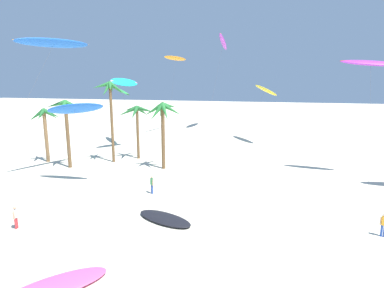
# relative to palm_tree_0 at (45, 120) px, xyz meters

# --- Properties ---
(palm_tree_0) EXTENTS (3.98, 4.06, 6.76)m
(palm_tree_0) POSITION_rel_palm_tree_0_xyz_m (0.00, 0.00, 0.00)
(palm_tree_0) COLOR olive
(palm_tree_0) RESTS_ON ground
(palm_tree_1) EXTENTS (3.75, 3.88, 7.95)m
(palm_tree_1) POSITION_rel_palm_tree_0_xyz_m (4.31, -1.70, 1.01)
(palm_tree_1) COLOR brown
(palm_tree_1) RESTS_ON ground
(palm_tree_2) EXTENTS (3.88, 3.83, 10.02)m
(palm_tree_2) POSITION_rel_palm_tree_0_xyz_m (8.05, 1.92, 3.14)
(palm_tree_2) COLOR brown
(palm_tree_2) RESTS_ON ground
(palm_tree_3) EXTENTS (4.97, 4.82, 6.95)m
(palm_tree_3) POSITION_rel_palm_tree_0_xyz_m (10.28, 4.39, 0.47)
(palm_tree_3) COLOR brown
(palm_tree_3) RESTS_ON ground
(palm_tree_4) EXTENTS (4.53, 4.19, 7.71)m
(palm_tree_4) POSITION_rel_palm_tree_0_xyz_m (15.22, 0.61, 0.85)
(palm_tree_4) COLOR brown
(palm_tree_4) RESTS_ON ground
(flying_kite_0) EXTENTS (6.05, 6.51, 9.05)m
(flying_kite_0) POSITION_rel_palm_tree_0_xyz_m (4.13, 13.21, 3.08)
(flying_kite_0) COLOR green
(flying_kite_0) RESTS_ON ground
(flying_kite_1) EXTENTS (4.30, 12.63, 14.42)m
(flying_kite_1) POSITION_rel_palm_tree_0_xyz_m (5.65, -4.56, 8.49)
(flying_kite_1) COLOR blue
(flying_kite_1) RESTS_ON ground
(flying_kite_2) EXTENTS (5.79, 7.94, 12.42)m
(flying_kite_2) POSITION_rel_palm_tree_0_xyz_m (36.53, 2.78, 6.52)
(flying_kite_2) COLOR purple
(flying_kite_2) RESTS_ON ground
(flying_kite_3) EXTENTS (6.09, 2.95, 8.40)m
(flying_kite_3) POSITION_rel_palm_tree_0_xyz_m (9.03, -6.83, 2.21)
(flying_kite_3) COLOR blue
(flying_kite_3) RESTS_ON ground
(flying_kite_4) EXTENTS (2.25, 9.04, 14.60)m
(flying_kite_4) POSITION_rel_palm_tree_0_xyz_m (9.16, 25.38, 8.87)
(flying_kite_4) COLOR orange
(flying_kite_4) RESTS_ON ground
(flying_kite_5) EXTENTS (5.25, 12.03, 10.67)m
(flying_kite_5) POSITION_rel_palm_tree_0_xyz_m (6.56, 8.89, 4.57)
(flying_kite_5) COLOR #19B2B7
(flying_kite_5) RESTS_ON ground
(flying_kite_7) EXTENTS (2.50, 13.47, 19.40)m
(flying_kite_7) POSITION_rel_palm_tree_0_xyz_m (16.88, 32.81, 12.40)
(flying_kite_7) COLOR purple
(flying_kite_7) RESTS_ON ground
(flying_kite_8) EXTENTS (6.06, 9.11, 9.81)m
(flying_kite_8) POSITION_rel_palm_tree_0_xyz_m (25.94, 19.72, 3.32)
(flying_kite_8) COLOR yellow
(flying_kite_8) RESTS_ON ground
(grounded_kite_0) EXTENTS (4.97, 3.41, 0.31)m
(grounded_kite_0) POSITION_rel_palm_tree_0_xyz_m (19.90, -12.66, -5.12)
(grounded_kite_0) COLOR black
(grounded_kite_0) RESTS_ON ground
(grounded_kite_1) EXTENTS (4.78, 5.00, 0.33)m
(grounded_kite_1) POSITION_rel_palm_tree_0_xyz_m (17.25, -21.37, -5.11)
(grounded_kite_1) COLOR #EA5193
(grounded_kite_1) RESTS_ON ground
(person_foreground_walker) EXTENTS (0.51, 0.22, 1.66)m
(person_foreground_walker) POSITION_rel_palm_tree_0_xyz_m (34.63, -11.44, -4.37)
(person_foreground_walker) COLOR #284CA3
(person_foreground_walker) RESTS_ON ground
(person_near_left) EXTENTS (0.37, 0.40, 1.66)m
(person_near_left) POSITION_rel_palm_tree_0_xyz_m (16.95, -7.59, -4.37)
(person_near_left) COLOR #284CA3
(person_near_left) RESTS_ON ground
(person_near_right) EXTENTS (0.27, 0.50, 1.63)m
(person_near_right) POSITION_rel_palm_tree_0_xyz_m (10.37, -16.42, -4.39)
(person_near_right) COLOR red
(person_near_right) RESTS_ON ground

